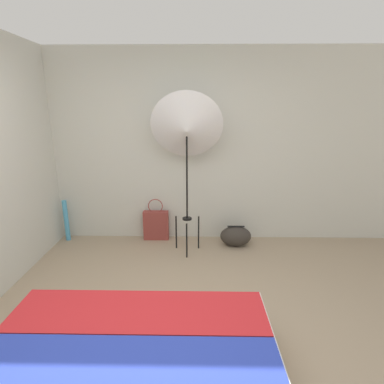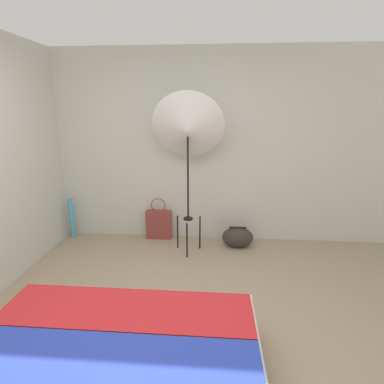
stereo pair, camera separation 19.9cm
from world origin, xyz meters
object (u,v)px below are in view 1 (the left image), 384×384
at_px(paper_roll, 66,221).
at_px(tote_bag, 156,225).
at_px(photo_umbrella, 187,130).
at_px(duffel_bag, 236,236).

bearing_deg(paper_roll, tote_bag, 2.31).
bearing_deg(paper_roll, photo_umbrella, -10.47).
height_order(photo_umbrella, paper_roll, photo_umbrella).
distance_m(tote_bag, duffel_bag, 1.14).
height_order(duffel_bag, paper_roll, paper_roll).
bearing_deg(duffel_bag, photo_umbrella, -164.58).
relative_size(photo_umbrella, paper_roll, 3.43).
bearing_deg(duffel_bag, paper_roll, 176.72).
xyz_separation_m(tote_bag, paper_roll, (-1.27, -0.05, 0.08)).
height_order(photo_umbrella, tote_bag, photo_umbrella).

